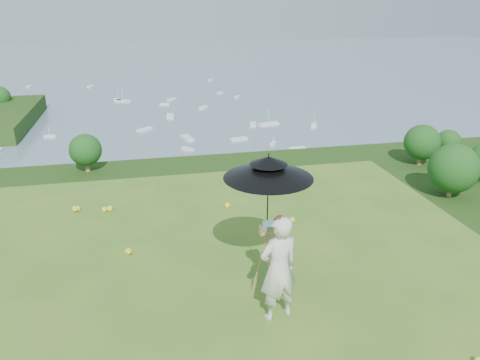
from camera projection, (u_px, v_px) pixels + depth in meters
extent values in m
plane|color=#407722|center=(143.00, 351.00, 6.60)|extent=(14.00, 14.00, 0.00)
cube|color=#18380F|center=(158.00, 342.00, 49.04)|extent=(140.00, 56.00, 22.00)
cube|color=#6D6757|center=(150.00, 229.00, 88.04)|extent=(170.00, 28.00, 8.00)
plane|color=slate|center=(140.00, 79.00, 237.68)|extent=(700.00, 700.00, 0.00)
imported|color=beige|center=(279.00, 268.00, 7.01)|extent=(0.72, 0.57, 1.75)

